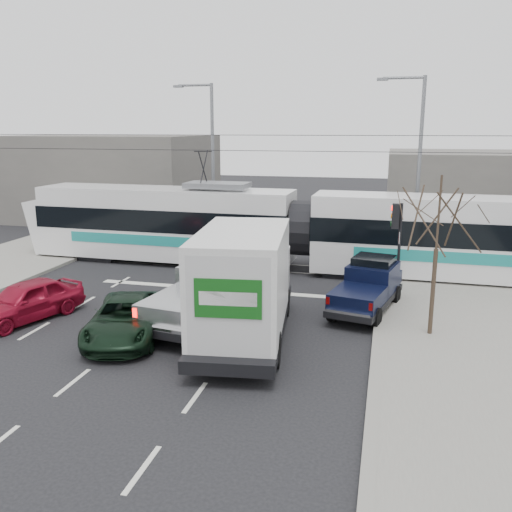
% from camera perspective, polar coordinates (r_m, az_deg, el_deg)
% --- Properties ---
extents(ground, '(120.00, 120.00, 0.00)m').
position_cam_1_polar(ground, '(17.05, -8.36, -9.27)').
color(ground, black).
rests_on(ground, ground).
extents(sidewalk_right, '(6.00, 60.00, 0.15)m').
position_cam_1_polar(sidewalk_right, '(16.16, 23.40, -11.29)').
color(sidewalk_right, gray).
rests_on(sidewalk_right, ground).
extents(rails, '(60.00, 1.60, 0.03)m').
position_cam_1_polar(rails, '(26.10, -0.15, -1.11)').
color(rails, '#33302D').
rests_on(rails, ground).
extents(building_left, '(14.00, 10.00, 6.00)m').
position_cam_1_polar(building_left, '(41.84, -15.13, 8.04)').
color(building_left, slate).
rests_on(building_left, ground).
extents(building_right, '(12.00, 10.00, 5.00)m').
position_cam_1_polar(building_right, '(39.20, 22.51, 6.43)').
color(building_right, slate).
rests_on(building_right, ground).
extents(bare_tree, '(2.40, 2.40, 5.00)m').
position_cam_1_polar(bare_tree, '(17.32, 18.65, 3.60)').
color(bare_tree, '#47382B').
rests_on(bare_tree, ground).
extents(traffic_signal, '(0.44, 0.44, 3.60)m').
position_cam_1_polar(traffic_signal, '(21.38, 14.60, 2.73)').
color(traffic_signal, black).
rests_on(traffic_signal, ground).
extents(street_lamp_near, '(2.38, 0.25, 9.00)m').
position_cam_1_polar(street_lamp_near, '(28.60, 16.47, 9.98)').
color(street_lamp_near, slate).
rests_on(street_lamp_near, ground).
extents(street_lamp_far, '(2.38, 0.25, 9.00)m').
position_cam_1_polar(street_lamp_far, '(32.25, -4.91, 10.78)').
color(street_lamp_far, slate).
rests_on(street_lamp_far, ground).
extents(catenary, '(60.00, 0.20, 7.00)m').
position_cam_1_polar(catenary, '(25.42, -0.16, 7.37)').
color(catenary, black).
rests_on(catenary, ground).
extents(tram, '(26.69, 3.29, 5.44)m').
position_cam_1_polar(tram, '(25.19, 4.86, 2.79)').
color(tram, white).
rests_on(tram, ground).
extents(silver_pickup, '(2.92, 6.20, 2.16)m').
position_cam_1_polar(silver_pickup, '(18.93, -4.98, -3.42)').
color(silver_pickup, black).
rests_on(silver_pickup, ground).
extents(box_truck, '(3.32, 7.45, 3.60)m').
position_cam_1_polar(box_truck, '(16.73, -1.17, -3.10)').
color(box_truck, black).
rests_on(box_truck, ground).
extents(navy_pickup, '(2.61, 4.73, 1.89)m').
position_cam_1_polar(navy_pickup, '(20.12, 11.76, -3.07)').
color(navy_pickup, black).
rests_on(navy_pickup, ground).
extents(green_car, '(3.24, 4.96, 1.27)m').
position_cam_1_polar(green_car, '(17.75, -13.53, -6.39)').
color(green_car, black).
rests_on(green_car, ground).
extents(red_car, '(2.89, 4.41, 1.39)m').
position_cam_1_polar(red_car, '(20.39, -23.06, -4.34)').
color(red_car, maroon).
rests_on(red_car, ground).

